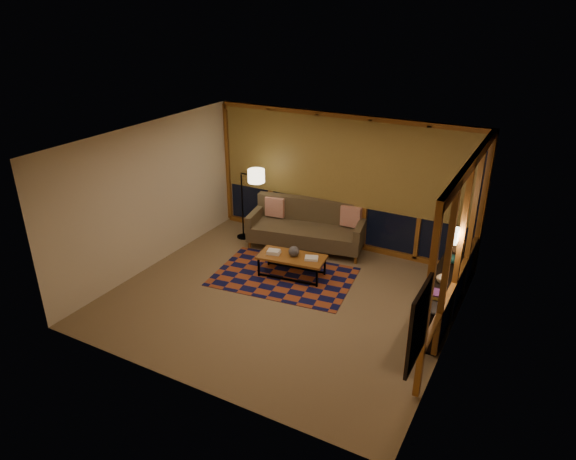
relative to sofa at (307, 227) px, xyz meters
The scene contains 21 objects.
floor 2.05m from the sofa, 75.60° to the right, with size 5.50×5.00×0.01m, color olive.
ceiling 3.00m from the sofa, 75.60° to the right, with size 5.50×5.00×0.01m, color #EEE3C9.
walls 2.18m from the sofa, 75.60° to the right, with size 5.51×5.01×2.70m.
window_wall_back 1.12m from the sofa, 44.78° to the left, with size 5.30×0.16×2.60m, color brown, non-canonical shape.
window_wall_right 3.56m from the sofa, 22.81° to the right, with size 0.16×3.70×2.60m, color brown, non-canonical shape.
wall_art 5.06m from the sofa, 49.73° to the right, with size 0.06×0.74×0.94m, color red, non-canonical shape.
wall_sconce 3.62m from the sofa, 25.49° to the right, with size 0.12×0.18×0.22m, color #FAEABD, non-canonical shape.
sofa is the anchor object (origin of this frame).
pillow_left 0.83m from the sofa, behind, with size 0.41×0.14×0.41m, color #B92907, non-canonical shape.
pillow_right 0.90m from the sofa, 25.59° to the left, with size 0.41×0.14×0.41m, color #B92907, non-canonical shape.
area_rug 1.39m from the sofa, 81.96° to the right, with size 2.48×1.66×0.01m, color brown.
coffee_table 1.25m from the sofa, 76.09° to the right, with size 1.22×0.56×0.41m, color brown, non-canonical shape.
book_stack_a 1.27m from the sofa, 92.11° to the right, with size 0.23×0.18×0.07m, color white, non-canonical shape.
book_stack_b 1.30m from the sofa, 59.53° to the right, with size 0.24×0.19×0.05m, color white, non-canonical shape.
ceramic_pot 1.21m from the sofa, 74.49° to the right, with size 0.19×0.19×0.19m, color black.
floor_lamp 1.46m from the sofa, behind, with size 0.52×0.34×1.57m, color black, non-canonical shape.
bookshelf 3.13m from the sofa, 17.41° to the right, with size 0.40×2.72×0.68m, color black, non-canonical shape.
basket 2.98m from the sofa, ahead, with size 0.21×0.21×0.16m, color #A66D45.
teal_bowl 3.07m from the sofa, 11.91° to the right, with size 0.16×0.16×0.16m, color #1E5E56.
vase 3.29m from the sofa, 24.26° to the right, with size 0.18×0.18×0.19m, color #C4AF89.
shelf_book_stack 3.49m from the sofa, 30.93° to the right, with size 0.15×0.21×0.06m, color white, non-canonical shape.
Camera 1 is at (3.67, -6.56, 4.63)m, focal length 32.00 mm.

